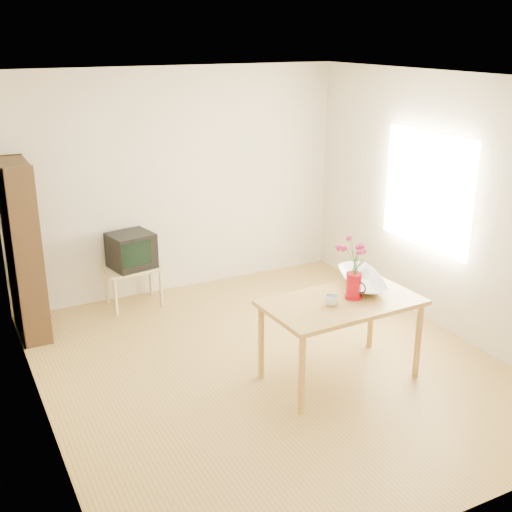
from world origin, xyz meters
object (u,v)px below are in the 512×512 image
mug (331,300)px  pitcher (354,287)px  bowl (363,260)px  table (341,310)px  television (131,250)px

mug → pitcher: bearing=172.0°
pitcher → bowl: bowl is taller
table → pitcher: 0.23m
pitcher → mug: (-0.26, -0.05, -0.06)m
mug → bowl: 0.61m
table → pitcher: pitcher is taller
bowl → television: (-1.53, 2.20, -0.33)m
pitcher → mug: size_ratio=1.96×
mug → television: (-1.01, 2.47, -0.14)m
pitcher → mug: pitcher is taller
table → pitcher: bearing=-1.2°
mug → television: television is taller
mug → television: bearing=-86.5°
table → mug: size_ratio=11.64×
bowl → television: bearing=124.8°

